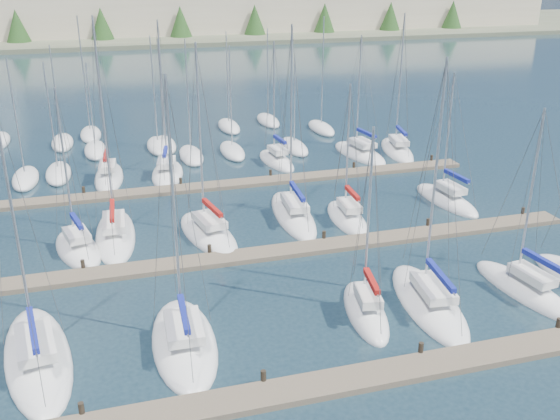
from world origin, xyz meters
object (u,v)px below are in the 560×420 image
object	(u,v)px
sailboat_o	(167,173)
sailboat_k	(293,214)
sailboat_r	(397,150)
sailboat_j	(208,233)
sailboat_q	(360,153)
sailboat_b	(38,357)
sailboat_m	(446,200)
sailboat_d	(366,311)
sailboat_c	(184,342)
sailboat_h	(78,249)
sailboat_n	(109,177)
sailboat_i	(115,235)
sailboat_e	(429,302)
sailboat_p	(276,161)
sailboat_f	(524,290)
sailboat_l	(347,218)

from	to	relation	value
sailboat_o	sailboat_k	size ratio (longest dim) A/B	0.96
sailboat_r	sailboat_j	world-z (taller)	sailboat_r
sailboat_q	sailboat_b	xyz separation A→B (m)	(-28.63, -27.54, -0.00)
sailboat_m	sailboat_d	size ratio (longest dim) A/B	0.98
sailboat_k	sailboat_c	world-z (taller)	sailboat_k
sailboat_h	sailboat_b	distance (m)	12.41
sailboat_k	sailboat_c	xyz separation A→B (m)	(-10.37, -14.73, -0.01)
sailboat_c	sailboat_b	xyz separation A→B (m)	(-7.08, 0.72, -0.01)
sailboat_n	sailboat_m	bearing A→B (deg)	-22.47
sailboat_n	sailboat_b	world-z (taller)	sailboat_n
sailboat_c	sailboat_m	bearing A→B (deg)	33.53
sailboat_i	sailboat_q	distance (m)	27.90
sailboat_e	sailboat_n	bearing A→B (deg)	128.80
sailboat_c	sailboat_d	xyz separation A→B (m)	(10.09, 0.23, 0.01)
sailboat_m	sailboat_h	world-z (taller)	sailboat_h
sailboat_m	sailboat_e	xyz separation A→B (m)	(-9.30, -14.13, 0.00)
sailboat_p	sailboat_q	xyz separation A→B (m)	(8.69, 0.08, -0.02)
sailboat_p	sailboat_c	size ratio (longest dim) A/B	0.84
sailboat_e	sailboat_d	size ratio (longest dim) A/B	1.29
sailboat_k	sailboat_c	bearing A→B (deg)	-121.06
sailboat_e	sailboat_j	size ratio (longest dim) A/B	1.03
sailboat_f	sailboat_j	xyz separation A→B (m)	(-16.52, 13.21, -0.00)
sailboat_d	sailboat_j	bearing A→B (deg)	127.05
sailboat_i	sailboat_n	xyz separation A→B (m)	(-0.03, 13.03, 0.01)
sailboat_o	sailboat_m	bearing A→B (deg)	-21.79
sailboat_n	sailboat_p	size ratio (longest dim) A/B	1.22
sailboat_l	sailboat_k	xyz separation A→B (m)	(-3.70, 1.83, 0.00)
sailboat_e	sailboat_q	bearing A→B (deg)	82.29
sailboat_h	sailboat_j	world-z (taller)	sailboat_j
sailboat_o	sailboat_n	world-z (taller)	sailboat_n
sailboat_m	sailboat_l	bearing A→B (deg)	-176.58
sailboat_f	sailboat_h	world-z (taller)	sailboat_h
sailboat_i	sailboat_n	size ratio (longest dim) A/B	1.06
sailboat_h	sailboat_p	bearing A→B (deg)	26.25
sailboat_h	sailboat_k	size ratio (longest dim) A/B	0.79
sailboat_r	sailboat_j	xyz separation A→B (m)	(-22.07, -15.09, -0.01)
sailboat_i	sailboat_k	world-z (taller)	sailboat_i
sailboat_m	sailboat_r	xyz separation A→B (m)	(2.40, 13.88, 0.01)
sailboat_f	sailboat_q	bearing A→B (deg)	79.79
sailboat_o	sailboat_p	bearing A→B (deg)	15.11
sailboat_h	sailboat_k	xyz separation A→B (m)	(15.71, 1.73, 0.01)
sailboat_h	sailboat_c	xyz separation A→B (m)	(5.33, -13.00, -0.00)
sailboat_b	sailboat_i	bearing A→B (deg)	64.46
sailboat_o	sailboat_f	xyz separation A→B (m)	(17.74, -27.37, -0.01)
sailboat_i	sailboat_f	world-z (taller)	sailboat_i
sailboat_e	sailboat_r	world-z (taller)	sailboat_e
sailboat_i	sailboat_k	size ratio (longest dim) A/B	1.05
sailboat_k	sailboat_d	bearing A→B (deg)	-87.05
sailboat_h	sailboat_e	bearing A→B (deg)	-47.32
sailboat_n	sailboat_c	bearing A→B (deg)	-79.40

